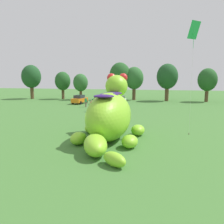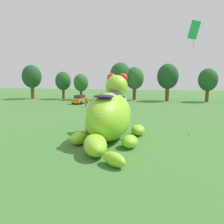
% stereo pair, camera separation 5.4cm
% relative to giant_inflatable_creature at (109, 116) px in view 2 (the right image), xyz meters
% --- Properties ---
extents(ground_plane, '(160.00, 160.00, 0.00)m').
position_rel_giant_inflatable_creature_xyz_m(ground_plane, '(-0.77, -1.22, -2.03)').
color(ground_plane, '#427533').
extents(giant_inflatable_creature, '(5.59, 10.71, 5.55)m').
position_rel_giant_inflatable_creature_xyz_m(giant_inflatable_creature, '(0.00, 0.00, 0.00)').
color(giant_inflatable_creature, '#8CD12D').
rests_on(giant_inflatable_creature, ground).
extents(car_orange, '(2.28, 4.26, 1.72)m').
position_rel_giant_inflatable_creature_xyz_m(car_orange, '(-12.14, 24.60, -1.17)').
color(car_orange, orange).
rests_on(car_orange, ground).
extents(car_green, '(2.07, 4.17, 1.72)m').
position_rel_giant_inflatable_creature_xyz_m(car_green, '(-8.20, 25.38, -1.17)').
color(car_green, '#1E7238').
rests_on(car_green, ground).
extents(car_white, '(2.02, 4.14, 1.72)m').
position_rel_giant_inflatable_creature_xyz_m(car_white, '(-3.84, 24.03, -1.17)').
color(car_white, white).
rests_on(car_white, ground).
extents(tree_far_left, '(4.56, 4.56, 8.09)m').
position_rel_giant_inflatable_creature_xyz_m(tree_far_left, '(-27.18, 31.95, 3.27)').
color(tree_far_left, brown).
rests_on(tree_far_left, ground).
extents(tree_left, '(3.65, 3.65, 6.48)m').
position_rel_giant_inflatable_creature_xyz_m(tree_left, '(-19.58, 33.02, 2.21)').
color(tree_left, brown).
rests_on(tree_left, ground).
extents(tree_mid_left, '(3.37, 3.37, 5.99)m').
position_rel_giant_inflatable_creature_xyz_m(tree_mid_left, '(-14.87, 32.50, 1.89)').
color(tree_mid_left, brown).
rests_on(tree_mid_left, ground).
extents(tree_centre_left, '(4.80, 4.80, 8.52)m').
position_rel_giant_inflatable_creature_xyz_m(tree_centre_left, '(-5.95, 34.32, 3.54)').
color(tree_centre_left, brown).
rests_on(tree_centre_left, ground).
extents(tree_centre, '(4.24, 4.24, 7.52)m').
position_rel_giant_inflatable_creature_xyz_m(tree_centre, '(-2.74, 34.71, 2.89)').
color(tree_centre, brown).
rests_on(tree_centre, ground).
extents(tree_centre_right, '(4.56, 4.56, 8.09)m').
position_rel_giant_inflatable_creature_xyz_m(tree_centre_right, '(4.61, 33.96, 3.27)').
color(tree_centre_right, brown).
rests_on(tree_centre_right, ground).
extents(tree_mid_right, '(3.97, 3.97, 7.05)m').
position_rel_giant_inflatable_creature_xyz_m(tree_mid_right, '(12.84, 34.01, 2.58)').
color(tree_mid_right, brown).
rests_on(tree_mid_right, ground).
extents(spectator_near_inflatable, '(0.38, 0.26, 1.71)m').
position_rel_giant_inflatable_creature_xyz_m(spectator_near_inflatable, '(-6.45, 14.91, -1.18)').
color(spectator_near_inflatable, '#726656').
rests_on(spectator_near_inflatable, ground).
extents(spectator_mid_field, '(0.38, 0.26, 1.71)m').
position_rel_giant_inflatable_creature_xyz_m(spectator_mid_field, '(-9.17, 19.92, -1.18)').
color(spectator_mid_field, '#726656').
rests_on(spectator_mid_field, ground).
extents(tethered_flying_kite, '(1.13, 1.13, 9.89)m').
position_rel_giant_inflatable_creature_xyz_m(tethered_flying_kite, '(6.66, 3.29, 6.97)').
color(tethered_flying_kite, brown).
rests_on(tethered_flying_kite, ground).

